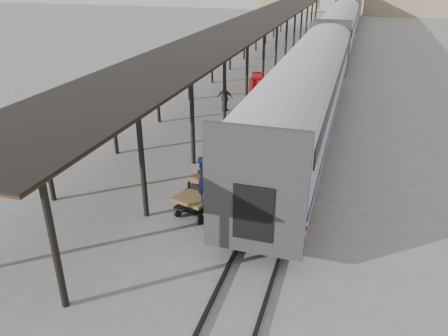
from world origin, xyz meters
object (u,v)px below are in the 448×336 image
luggage_tug (257,82)px  pedestrian (225,98)px  porter (204,178)px  baggage_cart (204,195)px

luggage_tug → pedestrian: size_ratio=0.82×
porter → pedestrian: 13.25m
baggage_cart → pedestrian: size_ratio=1.56×
luggage_tug → porter: size_ratio=0.84×
luggage_tug → porter: porter is taller
luggage_tug → porter: (2.39, -18.50, 1.13)m
porter → pedestrian: size_ratio=0.98×
porter → pedestrian: bearing=7.4°
luggage_tug → porter: bearing=-83.6°
baggage_cart → porter: porter is taller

